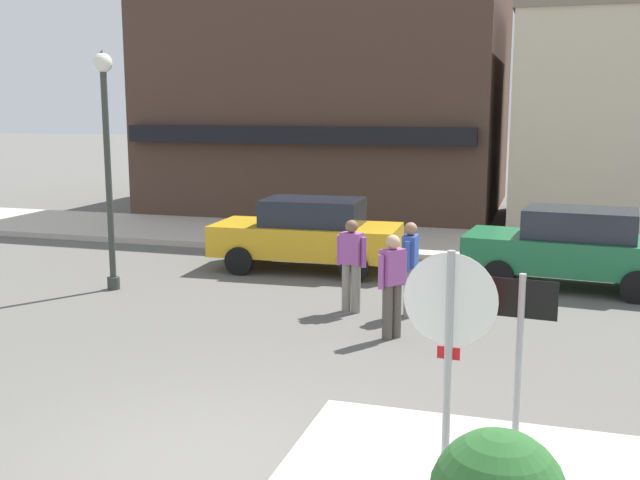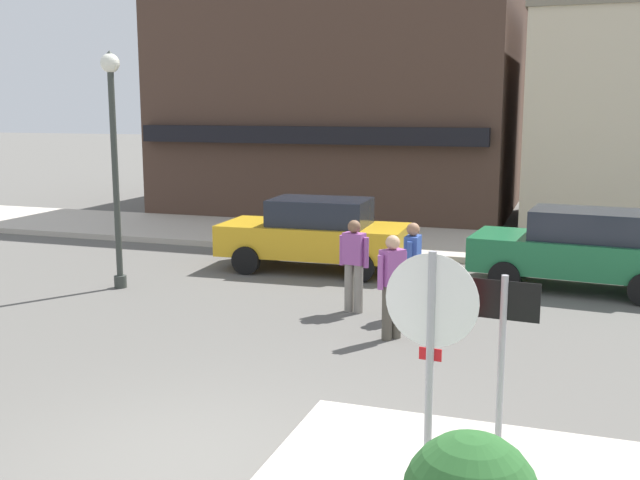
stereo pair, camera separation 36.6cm
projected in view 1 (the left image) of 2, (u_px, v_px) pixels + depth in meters
The scene contains 11 objects.
ground_plane at pixel (205, 467), 7.37m from camera, with size 160.00×160.00×0.00m, color #5B5954.
kerb_far at pixel (418, 242), 19.24m from camera, with size 80.00×4.00×0.15m, color beige.
stop_sign at pixel (449, 339), 6.46m from camera, with size 0.82×0.10×2.30m.
one_way_sign at pixel (519, 360), 6.49m from camera, with size 0.60×0.08×2.10m.
lamp_post at pixel (106, 136), 14.06m from camera, with size 0.36×0.36×4.54m.
parked_car_nearest at pixel (308, 233), 16.18m from camera, with size 4.07×2.01×1.56m.
parked_car_second at pixel (573, 247), 14.60m from camera, with size 4.14×2.16×1.56m.
pedestrian_crossing_near at pixel (392, 283), 11.34m from camera, with size 0.40×0.50×1.61m.
pedestrian_crossing_far at pixel (351, 263), 12.81m from camera, with size 0.56×0.28×1.61m.
pedestrian_kerb_side at pixel (410, 266), 12.55m from camera, with size 0.23×0.55×1.61m.
building_corner_shop at pixel (339, 84), 26.11m from camera, with size 11.43×10.21×8.56m.
Camera 1 is at (3.09, -6.23, 3.49)m, focal length 42.00 mm.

